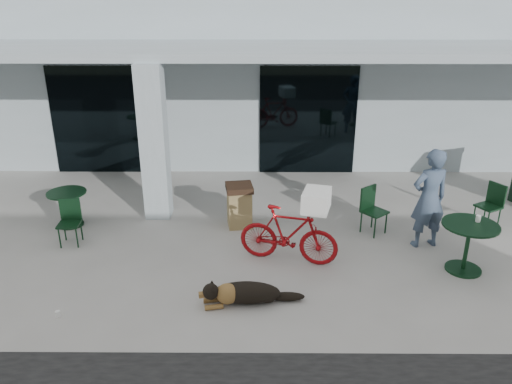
{
  "coord_description": "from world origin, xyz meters",
  "views": [
    {
      "loc": [
        0.59,
        -7.21,
        4.39
      ],
      "look_at": [
        0.53,
        1.12,
        1.0
      ],
      "focal_mm": 35.0,
      "sensor_mm": 36.0,
      "label": 1
    }
  ],
  "objects_px": {
    "person": "(429,199)",
    "dog": "(247,292)",
    "cafe_chair_near": "(69,223)",
    "cafe_table_far": "(467,248)",
    "cafe_chair_far_a": "(375,211)",
    "trash_receptacle": "(239,206)",
    "bicycle": "(288,234)",
    "cafe_table_near": "(69,209)",
    "cafe_chair_far_b": "(488,206)"
  },
  "relations": [
    {
      "from": "person",
      "to": "cafe_table_near",
      "type": "bearing_deg",
      "value": -19.68
    },
    {
      "from": "cafe_table_far",
      "to": "cafe_chair_far_a",
      "type": "bearing_deg",
      "value": 131.6
    },
    {
      "from": "cafe_chair_far_b",
      "to": "person",
      "type": "xyz_separation_m",
      "value": [
        -1.48,
        -0.8,
        0.49
      ]
    },
    {
      "from": "dog",
      "to": "cafe_table_far",
      "type": "distance_m",
      "value": 3.76
    },
    {
      "from": "cafe_table_near",
      "to": "person",
      "type": "distance_m",
      "value": 6.88
    },
    {
      "from": "bicycle",
      "to": "person",
      "type": "bearing_deg",
      "value": -61.65
    },
    {
      "from": "cafe_chair_far_a",
      "to": "cafe_chair_far_b",
      "type": "distance_m",
      "value": 2.32
    },
    {
      "from": "dog",
      "to": "person",
      "type": "distance_m",
      "value": 3.79
    },
    {
      "from": "cafe_chair_near",
      "to": "cafe_table_far",
      "type": "height_order",
      "value": "cafe_table_far"
    },
    {
      "from": "cafe_chair_far_a",
      "to": "person",
      "type": "xyz_separation_m",
      "value": [
        0.82,
        -0.5,
        0.47
      ]
    },
    {
      "from": "cafe_table_far",
      "to": "person",
      "type": "bearing_deg",
      "value": 114.74
    },
    {
      "from": "trash_receptacle",
      "to": "cafe_table_far",
      "type": "bearing_deg",
      "value": -23.77
    },
    {
      "from": "cafe_table_near",
      "to": "person",
      "type": "bearing_deg",
      "value": -6.69
    },
    {
      "from": "cafe_chair_near",
      "to": "cafe_chair_far_b",
      "type": "xyz_separation_m",
      "value": [
        8.0,
        0.8,
        0.02
      ]
    },
    {
      "from": "dog",
      "to": "trash_receptacle",
      "type": "distance_m",
      "value": 2.68
    },
    {
      "from": "dog",
      "to": "cafe_chair_far_a",
      "type": "relative_size",
      "value": 1.28
    },
    {
      "from": "dog",
      "to": "person",
      "type": "xyz_separation_m",
      "value": [
        3.22,
        1.86,
        0.73
      ]
    },
    {
      "from": "dog",
      "to": "trash_receptacle",
      "type": "relative_size",
      "value": 1.34
    },
    {
      "from": "bicycle",
      "to": "cafe_chair_far_a",
      "type": "xyz_separation_m",
      "value": [
        1.71,
        1.1,
        -0.06
      ]
    },
    {
      "from": "cafe_table_near",
      "to": "cafe_chair_far_b",
      "type": "distance_m",
      "value": 8.3
    },
    {
      "from": "cafe_chair_far_a",
      "to": "cafe_chair_far_b",
      "type": "relative_size",
      "value": 1.04
    },
    {
      "from": "cafe_table_far",
      "to": "trash_receptacle",
      "type": "distance_m",
      "value": 4.19
    },
    {
      "from": "person",
      "to": "trash_receptacle",
      "type": "relative_size",
      "value": 2.13
    },
    {
      "from": "dog",
      "to": "person",
      "type": "relative_size",
      "value": 0.63
    },
    {
      "from": "person",
      "to": "trash_receptacle",
      "type": "bearing_deg",
      "value": -26.14
    },
    {
      "from": "trash_receptacle",
      "to": "cafe_chair_near",
      "type": "bearing_deg",
      "value": -165.5
    },
    {
      "from": "cafe_chair_near",
      "to": "cafe_chair_far_a",
      "type": "xyz_separation_m",
      "value": [
        5.69,
        0.5,
        0.03
      ]
    },
    {
      "from": "cafe_table_far",
      "to": "cafe_chair_far_a",
      "type": "distance_m",
      "value": 1.86
    },
    {
      "from": "person",
      "to": "dog",
      "type": "bearing_deg",
      "value": 17.02
    },
    {
      "from": "bicycle",
      "to": "cafe_chair_near",
      "type": "distance_m",
      "value": 4.03
    },
    {
      "from": "cafe_table_near",
      "to": "trash_receptacle",
      "type": "height_order",
      "value": "trash_receptacle"
    },
    {
      "from": "person",
      "to": "cafe_chair_far_a",
      "type": "bearing_deg",
      "value": -44.25
    },
    {
      "from": "bicycle",
      "to": "trash_receptacle",
      "type": "xyz_separation_m",
      "value": [
        -0.89,
        1.4,
        -0.08
      ]
    },
    {
      "from": "cafe_table_far",
      "to": "cafe_table_near",
      "type": "bearing_deg",
      "value": 166.85
    },
    {
      "from": "bicycle",
      "to": "cafe_chair_far_a",
      "type": "height_order",
      "value": "bicycle"
    },
    {
      "from": "cafe_chair_far_a",
      "to": "cafe_chair_far_b",
      "type": "bearing_deg",
      "value": -31.68
    },
    {
      "from": "dog",
      "to": "cafe_chair_far_a",
      "type": "distance_m",
      "value": 3.37
    },
    {
      "from": "cafe_chair_near",
      "to": "trash_receptacle",
      "type": "relative_size",
      "value": 0.97
    },
    {
      "from": "cafe_chair_near",
      "to": "cafe_table_far",
      "type": "bearing_deg",
      "value": -10.72
    },
    {
      "from": "cafe_chair_far_a",
      "to": "cafe_chair_far_b",
      "type": "height_order",
      "value": "cafe_chair_far_a"
    },
    {
      "from": "cafe_table_near",
      "to": "cafe_chair_far_b",
      "type": "bearing_deg",
      "value": 0.0
    },
    {
      "from": "dog",
      "to": "trash_receptacle",
      "type": "xyz_separation_m",
      "value": [
        -0.2,
        2.66,
        0.24
      ]
    },
    {
      "from": "cafe_table_near",
      "to": "trash_receptacle",
      "type": "relative_size",
      "value": 0.88
    },
    {
      "from": "person",
      "to": "bicycle",
      "type": "bearing_deg",
      "value": 0.35
    },
    {
      "from": "bicycle",
      "to": "dog",
      "type": "distance_m",
      "value": 1.47
    },
    {
      "from": "cafe_table_far",
      "to": "cafe_chair_far_b",
      "type": "distance_m",
      "value": 2.0
    },
    {
      "from": "cafe_table_near",
      "to": "cafe_chair_far_a",
      "type": "bearing_deg",
      "value": -2.87
    },
    {
      "from": "bicycle",
      "to": "trash_receptacle",
      "type": "height_order",
      "value": "bicycle"
    },
    {
      "from": "dog",
      "to": "cafe_chair_near",
      "type": "xyz_separation_m",
      "value": [
        -3.3,
        1.86,
        0.23
      ]
    },
    {
      "from": "cafe_chair_near",
      "to": "trash_receptacle",
      "type": "height_order",
      "value": "trash_receptacle"
    }
  ]
}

